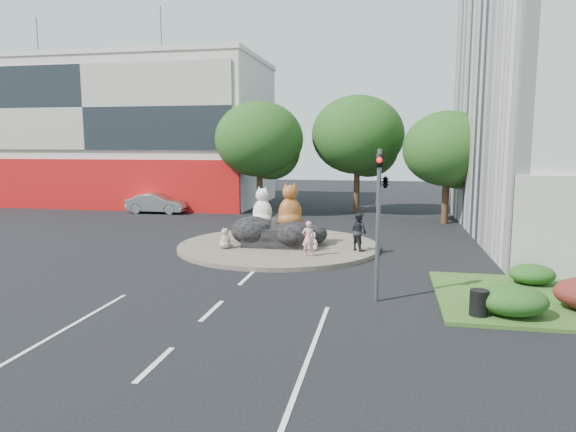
% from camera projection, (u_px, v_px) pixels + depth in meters
% --- Properties ---
extents(ground, '(120.00, 120.00, 0.00)m').
position_uv_depth(ground, '(212.00, 311.00, 15.95)').
color(ground, black).
rests_on(ground, ground).
extents(roundabout_island, '(10.00, 10.00, 0.20)m').
position_uv_depth(roundabout_island, '(279.00, 246.00, 25.66)').
color(roundabout_island, brown).
rests_on(roundabout_island, ground).
extents(rock_plinth, '(3.20, 2.60, 0.90)m').
position_uv_depth(rock_plinth, '(279.00, 235.00, 25.58)').
color(rock_plinth, black).
rests_on(rock_plinth, roundabout_island).
extents(shophouse_block, '(25.20, 12.30, 17.40)m').
position_uv_depth(shophouse_block, '(123.00, 133.00, 45.64)').
color(shophouse_block, silver).
rests_on(shophouse_block, ground).
extents(tree_left, '(6.46, 6.46, 8.27)m').
position_uv_depth(tree_left, '(260.00, 143.00, 37.42)').
color(tree_left, '#382314').
rests_on(tree_left, ground).
extents(tree_mid, '(6.84, 6.84, 8.76)m').
position_uv_depth(tree_mid, '(359.00, 139.00, 38.00)').
color(tree_mid, '#382314').
rests_on(tree_mid, ground).
extents(tree_right, '(5.70, 5.70, 7.30)m').
position_uv_depth(tree_right, '(448.00, 152.00, 33.10)').
color(tree_right, '#382314').
rests_on(tree_right, ground).
extents(hedge_near_green, '(2.00, 1.60, 0.90)m').
position_uv_depth(hedge_near_green, '(513.00, 300.00, 15.14)').
color(hedge_near_green, '#1D3D13').
rests_on(hedge_near_green, grass_verge).
extents(hedge_back_green, '(1.60, 1.28, 0.72)m').
position_uv_depth(hedge_back_green, '(532.00, 274.00, 18.56)').
color(hedge_back_green, '#1D3D13').
rests_on(hedge_back_green, grass_verge).
extents(traffic_light, '(0.44, 1.24, 5.00)m').
position_uv_depth(traffic_light, '(382.00, 192.00, 16.43)').
color(traffic_light, '#595B60').
rests_on(traffic_light, ground).
extents(cat_white, '(1.48, 1.39, 1.96)m').
position_uv_depth(cat_white, '(262.00, 206.00, 25.76)').
color(cat_white, silver).
rests_on(cat_white, rock_plinth).
extents(cat_tabby, '(1.69, 1.61, 2.20)m').
position_uv_depth(cat_tabby, '(290.00, 205.00, 25.15)').
color(cat_tabby, '#A64D22').
rests_on(cat_tabby, rock_plinth).
extents(kitten_calico, '(0.65, 0.58, 1.01)m').
position_uv_depth(kitten_calico, '(225.00, 238.00, 24.58)').
color(kitten_calico, silver).
rests_on(kitten_calico, roundabout_island).
extents(kitten_white, '(0.59, 0.53, 0.90)m').
position_uv_depth(kitten_white, '(312.00, 241.00, 24.04)').
color(kitten_white, white).
rests_on(kitten_white, roundabout_island).
extents(pedestrian_pink, '(0.65, 0.51, 1.58)m').
position_uv_depth(pedestrian_pink, '(308.00, 239.00, 22.79)').
color(pedestrian_pink, pink).
rests_on(pedestrian_pink, roundabout_island).
extents(pedestrian_dark, '(1.10, 1.09, 1.79)m').
position_uv_depth(pedestrian_dark, '(359.00, 232.00, 24.00)').
color(pedestrian_dark, black).
rests_on(pedestrian_dark, roundabout_island).
extents(parked_car, '(4.52, 1.66, 1.48)m').
position_uv_depth(parked_car, '(157.00, 203.00, 38.61)').
color(parked_car, '#999CA0').
rests_on(parked_car, ground).
extents(litter_bin, '(0.58, 0.58, 0.77)m').
position_uv_depth(litter_bin, '(479.00, 303.00, 15.13)').
color(litter_bin, black).
rests_on(litter_bin, grass_verge).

